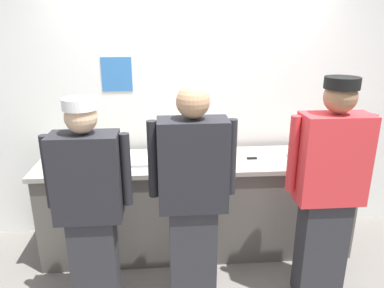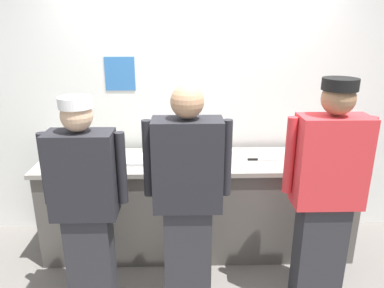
# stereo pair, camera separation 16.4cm
# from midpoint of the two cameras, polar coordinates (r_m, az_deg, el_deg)

# --- Properties ---
(ground_plane) EXTENTS (9.00, 9.00, 0.00)m
(ground_plane) POSITION_cam_midpoint_polar(r_m,az_deg,el_deg) (3.38, 2.66, -19.12)
(ground_plane) COLOR slate
(wall_back) EXTENTS (4.43, 0.11, 2.82)m
(wall_back) POSITION_cam_midpoint_polar(r_m,az_deg,el_deg) (3.53, 2.12, 7.82)
(wall_back) COLOR white
(wall_back) RESTS_ON ground
(prep_counter) EXTENTS (2.83, 0.65, 0.90)m
(prep_counter) POSITION_cam_midpoint_polar(r_m,az_deg,el_deg) (3.42, 2.38, -9.55)
(prep_counter) COLOR #56514C
(prep_counter) RESTS_ON ground
(chef_near_left) EXTENTS (0.59, 0.24, 1.62)m
(chef_near_left) POSITION_cam_midpoint_polar(r_m,az_deg,el_deg) (2.66, -14.71, -8.99)
(chef_near_left) COLOR #2D2D33
(chef_near_left) RESTS_ON ground
(chef_center) EXTENTS (0.62, 0.24, 1.69)m
(chef_center) POSITION_cam_midpoint_polar(r_m,az_deg,el_deg) (2.58, 1.14, -8.38)
(chef_center) COLOR #2D2D33
(chef_center) RESTS_ON ground
(chef_far_right) EXTENTS (0.62, 0.24, 1.73)m
(chef_far_right) POSITION_cam_midpoint_polar(r_m,az_deg,el_deg) (2.80, 22.01, -6.91)
(chef_far_right) COLOR #2D2D33
(chef_far_right) RESTS_ON ground
(plate_stack_front) EXTENTS (0.21, 0.21, 0.07)m
(plate_stack_front) POSITION_cam_midpoint_polar(r_m,az_deg,el_deg) (3.21, -17.22, -2.81)
(plate_stack_front) COLOR white
(plate_stack_front) RESTS_ON prep_counter
(mixing_bowl_steel) EXTENTS (0.37, 0.37, 0.12)m
(mixing_bowl_steel) POSITION_cam_midpoint_polar(r_m,az_deg,el_deg) (3.26, 1.13, -1.22)
(mixing_bowl_steel) COLOR #B7BABF
(mixing_bowl_steel) RESTS_ON prep_counter
(sheet_tray) EXTENTS (0.44, 0.31, 0.02)m
(sheet_tray) POSITION_cam_midpoint_polar(r_m,az_deg,el_deg) (3.24, -8.08, -2.40)
(sheet_tray) COLOR #B7BABF
(sheet_tray) RESTS_ON prep_counter
(squeeze_bottle_primary) EXTENTS (0.05, 0.05, 0.19)m
(squeeze_bottle_primary) POSITION_cam_midpoint_polar(r_m,az_deg,el_deg) (3.49, 22.68, -0.77)
(squeeze_bottle_primary) COLOR orange
(squeeze_bottle_primary) RESTS_ON prep_counter
(squeeze_bottle_secondary) EXTENTS (0.06, 0.06, 0.19)m
(squeeze_bottle_secondary) POSITION_cam_midpoint_polar(r_m,az_deg,el_deg) (3.43, -16.18, -0.37)
(squeeze_bottle_secondary) COLOR #56A333
(squeeze_bottle_secondary) RESTS_ON prep_counter
(squeeze_bottle_spare) EXTENTS (0.05, 0.05, 0.19)m
(squeeze_bottle_spare) POSITION_cam_midpoint_polar(r_m,az_deg,el_deg) (3.32, -14.16, -0.84)
(squeeze_bottle_spare) COLOR #E5E066
(squeeze_bottle_spare) RESTS_ON prep_counter
(ramekin_red_sauce) EXTENTS (0.10, 0.10, 0.04)m
(ramekin_red_sauce) POSITION_cam_midpoint_polar(r_m,az_deg,el_deg) (3.41, 17.25, -1.79)
(ramekin_red_sauce) COLOR white
(ramekin_red_sauce) RESTS_ON prep_counter
(ramekin_yellow_sauce) EXTENTS (0.09, 0.09, 0.04)m
(ramekin_yellow_sauce) POSITION_cam_midpoint_polar(r_m,az_deg,el_deg) (3.42, 7.89, -1.14)
(ramekin_yellow_sauce) COLOR white
(ramekin_yellow_sauce) RESTS_ON prep_counter
(deli_cup) EXTENTS (0.09, 0.09, 0.08)m
(deli_cup) POSITION_cam_midpoint_polar(r_m,az_deg,el_deg) (3.37, -18.74, -1.87)
(deli_cup) COLOR white
(deli_cup) RESTS_ON prep_counter
(chefs_knife) EXTENTS (0.27, 0.03, 0.02)m
(chefs_knife) POSITION_cam_midpoint_polar(r_m,az_deg,el_deg) (3.29, 12.15, -2.42)
(chefs_knife) COLOR #B7BABF
(chefs_knife) RESTS_ON prep_counter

